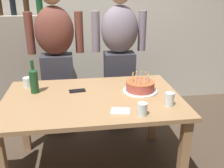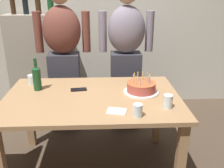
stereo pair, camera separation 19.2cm
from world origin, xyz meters
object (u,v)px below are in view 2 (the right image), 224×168
object	(u,v)px
person_man_bearded	(64,58)
cell_phone	(79,90)
water_glass_near	(168,101)
wine_bottle	(37,77)
person_woman_cardigan	(126,57)
birthday_cake	(141,88)
water_glass_side	(138,110)
water_glass_far	(32,79)
napkin_stack	(117,111)

from	to	relation	value
person_man_bearded	cell_phone	bearing A→B (deg)	108.34
water_glass_near	wine_bottle	size ratio (longest dim) A/B	0.36
water_glass_near	person_woman_cardigan	world-z (taller)	person_woman_cardigan
birthday_cake	water_glass_side	distance (m)	0.45
water_glass_near	cell_phone	xyz separation A→B (m)	(-0.71, 0.39, -0.05)
wine_bottle	cell_phone	size ratio (longest dim) A/B	2.05
person_man_bearded	water_glass_near	bearing A→B (deg)	131.98
water_glass_near	water_glass_far	bearing A→B (deg)	154.12
water_glass_side	person_man_bearded	distance (m)	1.34
napkin_stack	person_man_bearded	bearing A→B (deg)	116.09
water_glass_far	wine_bottle	distance (m)	0.19
napkin_stack	cell_phone	bearing A→B (deg)	125.62
water_glass_near	cell_phone	bearing A→B (deg)	151.21
person_man_bearded	person_woman_cardigan	xyz separation A→B (m)	(0.70, 0.00, 0.00)
person_woman_cardigan	napkin_stack	bearing A→B (deg)	80.89
water_glass_far	person_man_bearded	size ratio (longest dim) A/B	0.05
cell_phone	person_man_bearded	bearing A→B (deg)	100.97
water_glass_near	person_woman_cardigan	size ratio (longest dim) A/B	0.06
water_glass_near	wine_bottle	xyz separation A→B (m)	(-1.08, 0.42, 0.07)
water_glass_far	person_woman_cardigan	bearing A→B (deg)	26.00
water_glass_far	water_glass_side	xyz separation A→B (m)	(0.92, -0.70, 0.00)
water_glass_far	person_man_bearded	xyz separation A→B (m)	(0.24, 0.46, 0.09)
birthday_cake	napkin_stack	world-z (taller)	birthday_cake
water_glass_side	cell_phone	distance (m)	0.70
water_glass_side	napkin_stack	size ratio (longest dim) A/B	0.67
water_glass_far	person_man_bearded	distance (m)	0.53
water_glass_side	wine_bottle	distance (m)	1.00
birthday_cake	cell_phone	world-z (taller)	birthday_cake
person_man_bearded	water_glass_far	bearing A→B (deg)	62.09
wine_bottle	person_woman_cardigan	bearing A→B (deg)	35.46
person_man_bearded	person_woman_cardigan	bearing A→B (deg)	-180.00
water_glass_far	birthday_cake	bearing A→B (deg)	-14.33
water_glass_side	cell_phone	bearing A→B (deg)	131.60
water_glass_side	person_woman_cardigan	size ratio (longest dim) A/B	0.06
water_glass_near	napkin_stack	xyz separation A→B (m)	(-0.40, -0.05, -0.05)
water_glass_near	wine_bottle	distance (m)	1.16
birthday_cake	wine_bottle	bearing A→B (deg)	173.39
water_glass_near	birthday_cake	bearing A→B (deg)	117.10
water_glass_near	napkin_stack	size ratio (longest dim) A/B	0.74
water_glass_far	napkin_stack	size ratio (longest dim) A/B	0.64
water_glass_side	person_man_bearded	world-z (taller)	person_man_bearded
water_glass_far	napkin_stack	world-z (taller)	water_glass_far
water_glass_far	napkin_stack	bearing A→B (deg)	-38.65
birthday_cake	cell_phone	distance (m)	0.56
water_glass_far	wine_bottle	world-z (taller)	wine_bottle
cell_phone	person_woman_cardigan	distance (m)	0.81
napkin_stack	water_glass_near	bearing A→B (deg)	7.26
water_glass_side	cell_phone	size ratio (longest dim) A/B	0.66
cell_phone	person_man_bearded	world-z (taller)	person_man_bearded
water_glass_near	water_glass_far	xyz separation A→B (m)	(-1.17, 0.57, -0.01)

